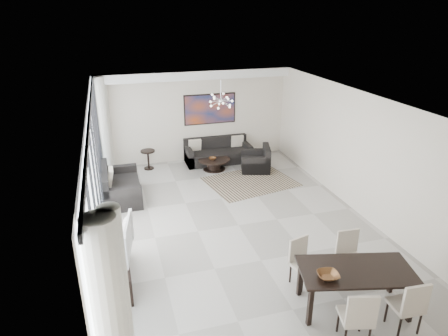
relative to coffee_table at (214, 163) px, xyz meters
name	(u,v)px	position (x,y,z in m)	size (l,w,h in m)	color
room_shell	(259,165)	(0.11, -3.45, 1.26)	(6.00, 9.00, 2.90)	#A8A39B
window_wall	(103,181)	(-3.20, -3.45, 1.27)	(0.37, 8.95, 2.90)	white
soffit	(195,75)	(-0.35, 0.85, 2.58)	(5.98, 0.40, 0.26)	white
painting	(210,109)	(0.15, 1.02, 1.46)	(1.68, 0.04, 0.98)	#A64017
chandelier	(221,101)	(-0.05, -0.95, 2.16)	(0.66, 0.66, 0.71)	silver
rug	(250,182)	(0.75, -1.22, -0.19)	(2.37, 1.82, 0.01)	black
coffee_table	(214,163)	(0.00, 0.00, 0.00)	(0.98, 0.98, 0.34)	black
bowl_coffee	(212,159)	(-0.07, -0.06, 0.18)	(0.23, 0.23, 0.07)	brown
sofa_main	(218,154)	(0.29, 0.61, 0.06)	(2.09, 0.86, 0.76)	black
loveseat	(119,188)	(-2.90, -1.24, 0.10)	(0.96, 1.71, 0.85)	black
armchair	(257,162)	(1.24, -0.41, 0.06)	(1.07, 1.10, 0.76)	black
side_table	(148,156)	(-1.93, 0.61, 0.21)	(0.44, 0.44, 0.60)	black
tv_console	(117,268)	(-3.11, -4.69, 0.06)	(0.46, 1.64, 0.51)	black
television	(122,238)	(-2.95, -4.63, 0.63)	(1.08, 0.14, 0.62)	gray
dining_table	(356,274)	(0.62, -6.55, 0.48)	(1.99, 1.32, 0.76)	black
dining_chair_sw	(358,315)	(0.20, -7.27, 0.37)	(0.55, 0.55, 0.98)	beige
dining_chair_se	(410,304)	(1.10, -7.27, 0.35)	(0.46, 0.46, 0.95)	beige
dining_chair_nw	(301,258)	(0.08, -5.69, 0.31)	(0.50, 0.50, 0.89)	beige
dining_chair_ne	(349,251)	(1.00, -5.78, 0.34)	(0.45, 0.45, 0.93)	beige
bowl_dining	(328,276)	(0.07, -6.61, 0.61)	(0.33, 0.33, 0.08)	brown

